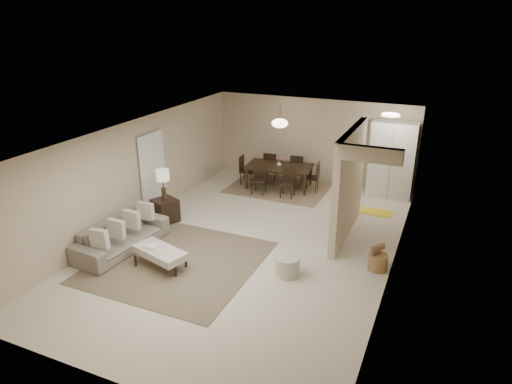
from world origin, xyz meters
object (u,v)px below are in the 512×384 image
at_px(sofa, 122,236).
at_px(wicker_basket, 378,262).
at_px(dining_table, 279,177).
at_px(ottoman_bench, 160,253).
at_px(pantry_cabinet, 392,160).
at_px(side_table, 165,211).
at_px(round_pouf, 287,266).

distance_m(sofa, wicker_basket, 5.38).
bearing_deg(dining_table, ottoman_bench, -102.37).
xyz_separation_m(pantry_cabinet, dining_table, (-3.05, -0.64, -0.72)).
height_order(pantry_cabinet, side_table, pantry_cabinet).
relative_size(pantry_cabinet, side_table, 3.65).
xyz_separation_m(ottoman_bench, round_pouf, (2.43, 0.75, -0.13)).
distance_m(sofa, round_pouf, 3.65).
bearing_deg(dining_table, round_pouf, -73.23).
height_order(ottoman_bench, dining_table, dining_table).
xyz_separation_m(pantry_cabinet, ottoman_bench, (-3.61, -5.80, -0.73)).
bearing_deg(round_pouf, ottoman_bench, -162.89).
bearing_deg(side_table, sofa, -91.82).
bearing_deg(pantry_cabinet, side_table, -140.39).
height_order(sofa, dining_table, dining_table).
height_order(pantry_cabinet, sofa, pantry_cabinet).
height_order(sofa, side_table, sofa).
bearing_deg(side_table, dining_table, 62.67).
distance_m(sofa, dining_table, 5.17).
xyz_separation_m(sofa, ottoman_bench, (1.19, -0.30, 0.01)).
xyz_separation_m(pantry_cabinet, sofa, (-4.80, -5.50, -0.73)).
bearing_deg(round_pouf, side_table, 162.53).
relative_size(pantry_cabinet, dining_table, 1.11).
bearing_deg(dining_table, side_table, -123.50).
xyz_separation_m(pantry_cabinet, wicker_basket, (0.40, -4.15, -0.89)).
relative_size(round_pouf, wicker_basket, 1.28).
height_order(wicker_basket, dining_table, dining_table).
xyz_separation_m(pantry_cabinet, side_table, (-4.75, -3.93, -0.76)).
bearing_deg(wicker_basket, dining_table, 134.49).
height_order(ottoman_bench, wicker_basket, ottoman_bench).
relative_size(sofa, wicker_basket, 5.61).
bearing_deg(ottoman_bench, wicker_basket, 38.63).
relative_size(ottoman_bench, dining_table, 0.65).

